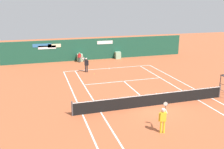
# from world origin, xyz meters

# --- Properties ---
(ground_plane) EXTENTS (80.00, 80.00, 0.01)m
(ground_plane) POSITION_xyz_m (-0.00, 0.58, 0.00)
(ground_plane) COLOR #B25633
(tennis_net) EXTENTS (12.10, 0.10, 1.07)m
(tennis_net) POSITION_xyz_m (0.00, 0.00, 0.51)
(tennis_net) COLOR #4C4C51
(tennis_net) RESTS_ON ground_plane
(sponsor_back_wall) EXTENTS (25.00, 1.02, 2.85)m
(sponsor_back_wall) POSITION_xyz_m (-0.02, 16.97, 1.38)
(sponsor_back_wall) COLOR #194C38
(sponsor_back_wall) RESTS_ON ground_plane
(player_on_baseline) EXTENTS (0.79, 0.66, 1.83)m
(player_on_baseline) POSITION_xyz_m (-2.89, 10.78, 0.97)
(player_on_baseline) COLOR black
(player_on_baseline) RESTS_ON ground_plane
(player_near_side) EXTENTS (0.76, 0.64, 1.79)m
(player_near_side) POSITION_xyz_m (-1.21, -3.84, 0.94)
(player_near_side) COLOR yellow
(player_near_side) RESTS_ON ground_plane
(ball_kid_left_post) EXTENTS (0.43, 0.21, 1.31)m
(ball_kid_left_post) POSITION_xyz_m (-2.79, 15.75, 0.76)
(ball_kid_left_post) COLOR black
(ball_kid_left_post) RESTS_ON ground_plane
(tennis_ball_near_service_line) EXTENTS (0.07, 0.07, 0.07)m
(tennis_ball_near_service_line) POSITION_xyz_m (-2.22, 9.70, 0.03)
(tennis_ball_near_service_line) COLOR #CCE033
(tennis_ball_near_service_line) RESTS_ON ground_plane
(tennis_ball_by_sideline) EXTENTS (0.07, 0.07, 0.07)m
(tennis_ball_by_sideline) POSITION_xyz_m (-0.53, 2.14, 0.03)
(tennis_ball_by_sideline) COLOR #CCE033
(tennis_ball_by_sideline) RESTS_ON ground_plane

